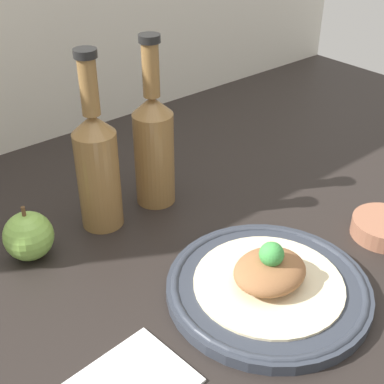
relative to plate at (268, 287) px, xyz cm
name	(u,v)px	position (x,y,z in cm)	size (l,w,h in cm)	color
ground_plane	(214,261)	(0.51, 12.00, -3.08)	(180.00, 110.00, 4.00)	black
plate	(268,287)	(0.00, 0.00, 0.00)	(28.82, 28.82, 2.03)	#2D333D
plated_food	(270,274)	(0.00, 0.00, 2.55)	(21.16, 21.16, 7.09)	beige
cider_bottle_left	(97,165)	(-8.68, 29.75, 10.02)	(6.90, 6.90, 29.74)	olive
cider_bottle_right	(154,145)	(2.44, 29.75, 10.02)	(6.90, 6.90, 29.74)	olive
apple	(29,236)	(-21.88, 29.22, 2.74)	(7.63, 7.63, 9.08)	#84B74C
dipping_bowl	(384,228)	(24.50, -2.60, 0.39)	(10.48, 10.48, 2.94)	#996047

